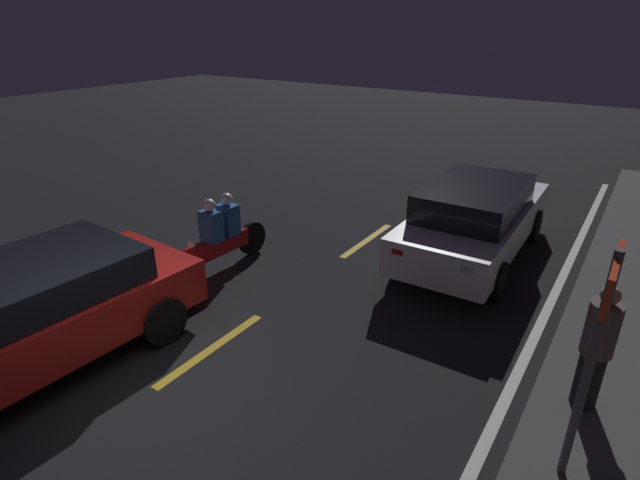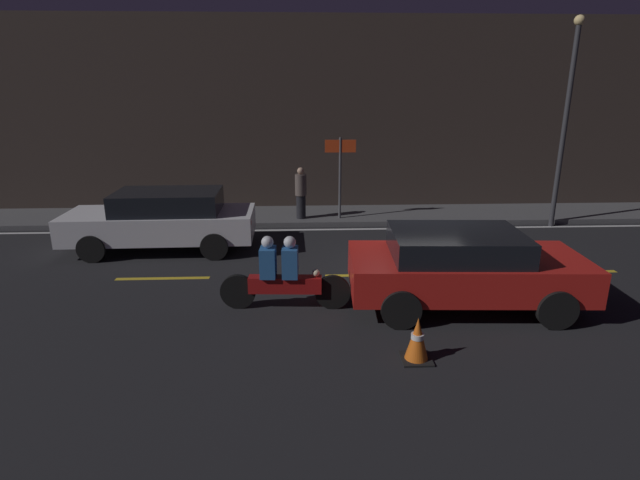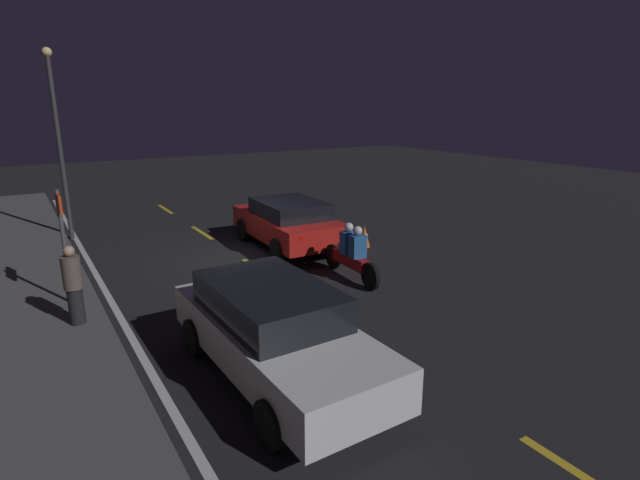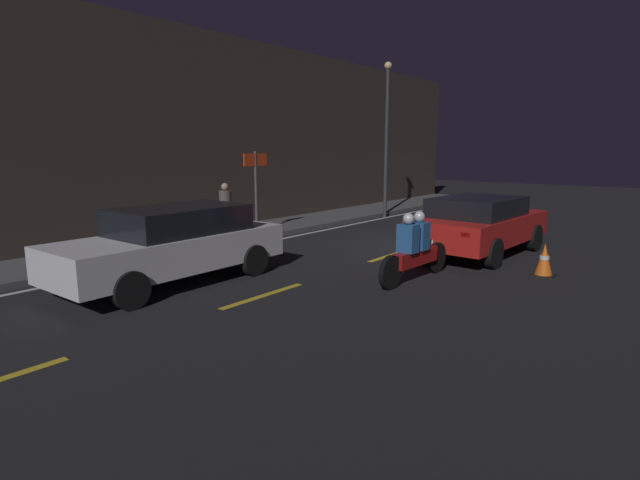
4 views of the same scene
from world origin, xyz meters
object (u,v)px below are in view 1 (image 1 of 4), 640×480
Objects in this scene: shop_sign at (600,326)px; traffic_cone_near at (52,268)px; sedan_white at (474,218)px; pedestrian at (596,348)px; taxi_red at (33,312)px; motorcycle at (219,236)px.

traffic_cone_near is at bearing -86.38° from shop_sign.
pedestrian reaches higher than sedan_white.
pedestrian is at bearing 178.95° from shop_sign.
motorcycle is (-3.34, 0.03, -0.14)m from taxi_red.
motorcycle reaches higher than traffic_cone_near.
shop_sign reaches higher than traffic_cone_near.
sedan_white reaches higher than taxi_red.
motorcycle is 2.84m from traffic_cone_near.
shop_sign is (-0.51, 7.99, 1.50)m from traffic_cone_near.
pedestrian reaches higher than taxi_red.
shop_sign is (-1.77, 6.09, 1.05)m from taxi_red.
traffic_cone_near is 8.15m from shop_sign.
sedan_white is 7.58m from traffic_cone_near.
taxi_red is at bearing 149.19° from sedan_white.
taxi_red is at bearing 2.91° from motorcycle.
shop_sign reaches higher than pedestrian.
motorcycle is at bearing 137.03° from traffic_cone_near.
taxi_red is 3.34m from motorcycle.
traffic_cone_near is at bearing 131.65° from sedan_white.
sedan_white is 7.36m from taxi_red.
taxi_red is 6.78m from pedestrian.
pedestrian is 1.48m from shop_sign.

